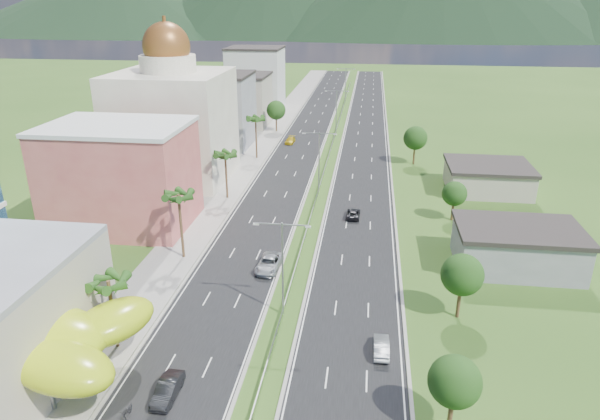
% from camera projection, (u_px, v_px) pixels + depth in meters
% --- Properties ---
extents(ground, '(500.00, 500.00, 0.00)m').
position_uv_depth(ground, '(266.00, 373.00, 49.84)').
color(ground, '#2D5119').
rests_on(ground, ground).
extents(road_left, '(11.00, 260.00, 0.04)m').
position_uv_depth(road_left, '(305.00, 137.00, 133.61)').
color(road_left, black).
rests_on(road_left, ground).
extents(road_right, '(11.00, 260.00, 0.04)m').
position_uv_depth(road_right, '(365.00, 139.00, 131.79)').
color(road_right, black).
rests_on(road_right, ground).
extents(sidewalk_left, '(7.00, 260.00, 0.12)m').
position_uv_depth(sidewalk_left, '(267.00, 136.00, 134.75)').
color(sidewalk_left, gray).
rests_on(sidewalk_left, ground).
extents(median_guardrail, '(0.10, 216.06, 0.76)m').
position_uv_depth(median_guardrail, '(329.00, 156.00, 115.90)').
color(median_guardrail, gray).
rests_on(median_guardrail, ground).
extents(streetlight_median_b, '(6.04, 0.25, 11.00)m').
position_uv_depth(streetlight_median_b, '(282.00, 260.00, 56.54)').
color(streetlight_median_b, gray).
rests_on(streetlight_median_b, ground).
extents(streetlight_median_c, '(6.04, 0.25, 11.00)m').
position_uv_depth(streetlight_median_c, '(319.00, 156.00, 93.37)').
color(streetlight_median_c, gray).
rests_on(streetlight_median_c, ground).
extents(streetlight_median_d, '(6.04, 0.25, 11.00)m').
position_uv_depth(streetlight_median_d, '(336.00, 107.00, 134.81)').
color(streetlight_median_d, gray).
rests_on(streetlight_median_d, ground).
extents(streetlight_median_e, '(6.04, 0.25, 11.00)m').
position_uv_depth(streetlight_median_e, '(346.00, 81.00, 176.25)').
color(streetlight_median_e, gray).
rests_on(streetlight_median_e, ground).
extents(lime_canopy, '(18.00, 15.00, 7.40)m').
position_uv_depth(lime_canopy, '(32.00, 336.00, 46.72)').
color(lime_canopy, '#A8C212').
rests_on(lime_canopy, ground).
extents(pink_shophouse, '(20.00, 15.00, 15.00)m').
position_uv_depth(pink_shophouse, '(121.00, 177.00, 79.91)').
color(pink_shophouse, '#BA4E4C').
rests_on(pink_shophouse, ground).
extents(domed_building, '(20.00, 20.00, 28.70)m').
position_uv_depth(domed_building, '(173.00, 119.00, 99.66)').
color(domed_building, beige).
rests_on(domed_building, ground).
extents(midrise_grey, '(16.00, 15.00, 16.00)m').
position_uv_depth(midrise_grey, '(216.00, 111.00, 123.81)').
color(midrise_grey, gray).
rests_on(midrise_grey, ground).
extents(midrise_beige, '(16.00, 15.00, 13.00)m').
position_uv_depth(midrise_beige, '(239.00, 101.00, 144.62)').
color(midrise_beige, '#AEA78F').
rests_on(midrise_beige, ground).
extents(midrise_white, '(16.00, 15.00, 18.00)m').
position_uv_depth(midrise_white, '(256.00, 79.00, 164.87)').
color(midrise_white, silver).
rests_on(midrise_white, ground).
extents(shed_near, '(15.00, 10.00, 5.00)m').
position_uv_depth(shed_near, '(517.00, 249.00, 68.54)').
color(shed_near, gray).
rests_on(shed_near, ground).
extents(shed_far, '(14.00, 12.00, 4.40)m').
position_uv_depth(shed_far, '(487.00, 179.00, 96.03)').
color(shed_far, '#AEA78F').
rests_on(shed_far, ground).
extents(palm_tree_b, '(3.60, 3.60, 8.10)m').
position_uv_depth(palm_tree_b, '(109.00, 285.00, 50.94)').
color(palm_tree_b, '#47301C').
rests_on(palm_tree_b, ground).
extents(palm_tree_c, '(3.60, 3.60, 9.60)m').
position_uv_depth(palm_tree_c, '(179.00, 198.00, 68.82)').
color(palm_tree_c, '#47301C').
rests_on(palm_tree_c, ground).
extents(palm_tree_d, '(3.60, 3.60, 8.60)m').
position_uv_depth(palm_tree_d, '(225.00, 156.00, 90.35)').
color(palm_tree_d, '#47301C').
rests_on(palm_tree_d, ground).
extents(palm_tree_e, '(3.60, 3.60, 9.40)m').
position_uv_depth(palm_tree_e, '(256.00, 120.00, 113.09)').
color(palm_tree_e, '#47301C').
rests_on(palm_tree_e, ground).
extents(leafy_tree_lfar, '(4.90, 4.90, 8.05)m').
position_uv_depth(leafy_tree_lfar, '(276.00, 110.00, 137.12)').
color(leafy_tree_lfar, '#47301C').
rests_on(leafy_tree_lfar, ground).
extents(leafy_tree_ra, '(4.20, 4.20, 6.90)m').
position_uv_depth(leafy_tree_ra, '(455.00, 382.00, 41.52)').
color(leafy_tree_ra, '#47301C').
rests_on(leafy_tree_ra, ground).
extents(leafy_tree_rb, '(4.55, 4.55, 7.47)m').
position_uv_depth(leafy_tree_rb, '(462.00, 275.00, 56.66)').
color(leafy_tree_rb, '#47301C').
rests_on(leafy_tree_rb, ground).
extents(leafy_tree_rc, '(3.85, 3.85, 6.33)m').
position_uv_depth(leafy_tree_rc, '(454.00, 194.00, 82.38)').
color(leafy_tree_rc, '#47301C').
rests_on(leafy_tree_rc, ground).
extents(leafy_tree_rd, '(4.90, 4.90, 8.05)m').
position_uv_depth(leafy_tree_rd, '(415.00, 138.00, 110.04)').
color(leafy_tree_rd, '#47301C').
rests_on(leafy_tree_rd, ground).
extents(mountain_ridge, '(860.00, 140.00, 90.00)m').
position_uv_depth(mountain_ridge, '(434.00, 38.00, 456.93)').
color(mountain_ridge, black).
rests_on(mountain_ridge, ground).
extents(car_dark_left, '(1.69, 4.76, 1.56)m').
position_uv_depth(car_dark_left, '(167.00, 389.00, 46.51)').
color(car_dark_left, black).
rests_on(car_dark_left, road_left).
extents(car_silver_mid_left, '(3.11, 6.07, 1.64)m').
position_uv_depth(car_silver_mid_left, '(269.00, 263.00, 68.40)').
color(car_silver_mid_left, '#929599').
rests_on(car_silver_mid_left, road_left).
extents(car_yellow_far_left, '(2.17, 4.91, 1.40)m').
position_uv_depth(car_yellow_far_left, '(290.00, 140.00, 127.73)').
color(car_yellow_far_left, gold).
rests_on(car_yellow_far_left, road_left).
extents(car_silver_right, '(1.53, 4.28, 1.40)m').
position_uv_depth(car_silver_right, '(381.00, 346.00, 52.35)').
color(car_silver_right, '#989C9F').
rests_on(car_silver_right, road_right).
extents(car_dark_far_right, '(2.25, 4.64, 1.27)m').
position_uv_depth(car_dark_far_right, '(353.00, 214.00, 84.69)').
color(car_dark_far_right, black).
rests_on(car_dark_far_right, road_right).
extents(motorcycle, '(0.83, 2.21, 1.38)m').
position_uv_depth(motorcycle, '(127.00, 411.00, 44.16)').
color(motorcycle, black).
rests_on(motorcycle, road_left).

